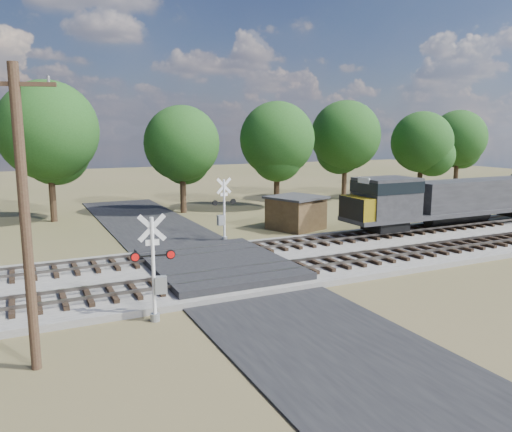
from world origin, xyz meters
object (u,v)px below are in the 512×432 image
crossing_signal_near (156,277)px  utility_pole (25,214)px  equipment_shed (296,212)px  crossing_signal_far (223,215)px

crossing_signal_near → utility_pole: utility_pole is taller
utility_pole → equipment_shed: size_ratio=1.99×
crossing_signal_far → equipment_shed: crossing_signal_far is taller
crossing_signal_far → utility_pole: utility_pole is taller
crossing_signal_near → equipment_shed: crossing_signal_near is taller
crossing_signal_near → crossing_signal_far: crossing_signal_far is taller
crossing_signal_near → utility_pole: (-4.53, -2.32, 3.22)m
crossing_signal_near → equipment_shed: (14.54, 14.00, -0.52)m
crossing_signal_near → crossing_signal_far: (7.84, 12.36, 0.02)m
crossing_signal_near → equipment_shed: size_ratio=0.91×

